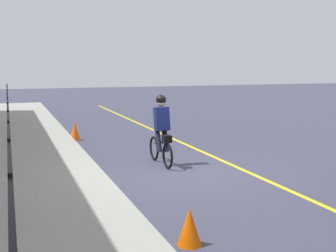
# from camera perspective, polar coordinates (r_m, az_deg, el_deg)

# --- Properties ---
(ground_plane) EXTENTS (80.00, 80.00, 0.00)m
(ground_plane) POSITION_cam_1_polar(r_m,az_deg,el_deg) (10.49, 1.63, -6.26)
(ground_plane) COLOR #3A3A4C
(lane_line_centre) EXTENTS (36.00, 0.12, 0.01)m
(lane_line_centre) POSITION_cam_1_polar(r_m,az_deg,el_deg) (11.16, 9.31, -5.47)
(lane_line_centre) COLOR yellow
(lane_line_centre) RESTS_ON ground
(sidewalk) EXTENTS (40.00, 3.20, 0.15)m
(sidewalk) POSITION_cam_1_polar(r_m,az_deg,el_deg) (9.77, -17.38, -7.26)
(sidewalk) COLOR gray
(sidewalk) RESTS_ON ground
(iron_fence) EXTENTS (20.66, 0.04, 1.60)m
(iron_fence) POSITION_cam_1_polar(r_m,az_deg,el_deg) (10.51, -20.13, 0.62)
(iron_fence) COLOR black
(iron_fence) RESTS_ON sidewalk
(cyclist_lead) EXTENTS (1.71, 0.36, 1.83)m
(cyclist_lead) POSITION_cam_1_polar(r_m,az_deg,el_deg) (11.23, -0.85, -0.56)
(cyclist_lead) COLOR black
(cyclist_lead) RESTS_ON ground
(traffic_cone_near) EXTENTS (0.36, 0.36, 0.55)m
(traffic_cone_near) POSITION_cam_1_polar(r_m,az_deg,el_deg) (6.45, 2.83, -13.02)
(traffic_cone_near) COLOR #E65203
(traffic_cone_near) RESTS_ON ground
(traffic_cone_far) EXTENTS (0.36, 0.36, 0.64)m
(traffic_cone_far) POSITION_cam_1_polar(r_m,az_deg,el_deg) (15.37, -12.07, -0.64)
(traffic_cone_far) COLOR #FB580E
(traffic_cone_far) RESTS_ON ground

